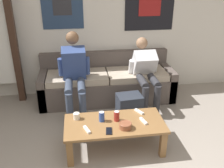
{
  "coord_description": "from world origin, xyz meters",
  "views": [
    {
      "loc": [
        -0.23,
        -1.43,
        1.98
      ],
      "look_at": [
        0.2,
        1.5,
        0.65
      ],
      "focal_mm": 40.0,
      "sensor_mm": 36.0,
      "label": 1
    }
  ],
  "objects_px": {
    "couch": "(107,83)",
    "cell_phone": "(109,131)",
    "backpack": "(129,108)",
    "game_controller_near_right": "(143,121)",
    "person_seated_teen": "(146,72)",
    "pillar_candle": "(77,116)",
    "person_seated_adult": "(74,72)",
    "drink_can_blue": "(102,117)",
    "coffee_table": "(115,127)",
    "ceramic_bowl": "(125,125)",
    "drink_can_red": "(117,116)",
    "game_controller_far_center": "(87,130)",
    "game_controller_near_left": "(139,112)"
  },
  "relations": [
    {
      "from": "drink_can_blue",
      "to": "game_controller_far_center",
      "type": "relative_size",
      "value": 0.84
    },
    {
      "from": "person_seated_adult",
      "to": "couch",
      "type": "bearing_deg",
      "value": 36.15
    },
    {
      "from": "couch",
      "to": "pillar_candle",
      "type": "height_order",
      "value": "couch"
    },
    {
      "from": "drink_can_blue",
      "to": "game_controller_near_right",
      "type": "xyz_separation_m",
      "value": [
        0.48,
        -0.09,
        -0.05
      ]
    },
    {
      "from": "person_seated_adult",
      "to": "drink_can_blue",
      "type": "bearing_deg",
      "value": -71.76
    },
    {
      "from": "person_seated_adult",
      "to": "game_controller_far_center",
      "type": "xyz_separation_m",
      "value": [
        0.11,
        -1.08,
        -0.27
      ]
    },
    {
      "from": "couch",
      "to": "person_seated_adult",
      "type": "relative_size",
      "value": 1.82
    },
    {
      "from": "game_controller_near_left",
      "to": "game_controller_near_right",
      "type": "height_order",
      "value": "same"
    },
    {
      "from": "person_seated_teen",
      "to": "game_controller_near_right",
      "type": "bearing_deg",
      "value": -106.03
    },
    {
      "from": "drink_can_blue",
      "to": "person_seated_adult",
      "type": "bearing_deg",
      "value": 108.24
    },
    {
      "from": "pillar_candle",
      "to": "game_controller_near_right",
      "type": "xyz_separation_m",
      "value": [
        0.78,
        -0.18,
        -0.03
      ]
    },
    {
      "from": "couch",
      "to": "game_controller_near_right",
      "type": "distance_m",
      "value": 1.41
    },
    {
      "from": "pillar_candle",
      "to": "game_controller_near_right",
      "type": "height_order",
      "value": "pillar_candle"
    },
    {
      "from": "person_seated_adult",
      "to": "cell_phone",
      "type": "bearing_deg",
      "value": -72.55
    },
    {
      "from": "person_seated_adult",
      "to": "pillar_candle",
      "type": "relative_size",
      "value": 13.35
    },
    {
      "from": "person_seated_teen",
      "to": "game_controller_far_center",
      "type": "relative_size",
      "value": 7.1
    },
    {
      "from": "person_seated_teen",
      "to": "drink_can_blue",
      "type": "bearing_deg",
      "value": -129.34
    },
    {
      "from": "coffee_table",
      "to": "person_seated_teen",
      "type": "height_order",
      "value": "person_seated_teen"
    },
    {
      "from": "ceramic_bowl",
      "to": "game_controller_near_left",
      "type": "height_order",
      "value": "ceramic_bowl"
    },
    {
      "from": "pillar_candle",
      "to": "cell_phone",
      "type": "xyz_separation_m",
      "value": [
        0.35,
        -0.31,
        -0.03
      ]
    },
    {
      "from": "pillar_candle",
      "to": "cell_phone",
      "type": "height_order",
      "value": "pillar_candle"
    },
    {
      "from": "ceramic_bowl",
      "to": "person_seated_teen",
      "type": "bearing_deg",
      "value": 64.85
    },
    {
      "from": "ceramic_bowl",
      "to": "game_controller_far_center",
      "type": "xyz_separation_m",
      "value": [
        -0.43,
        0.02,
        -0.03
      ]
    },
    {
      "from": "game_controller_near_right",
      "to": "ceramic_bowl",
      "type": "bearing_deg",
      "value": -157.33
    },
    {
      "from": "couch",
      "to": "cell_phone",
      "type": "distance_m",
      "value": 1.52
    },
    {
      "from": "pillar_candle",
      "to": "coffee_table",
      "type": "bearing_deg",
      "value": -18.21
    },
    {
      "from": "person_seated_adult",
      "to": "drink_can_blue",
      "type": "distance_m",
      "value": 0.98
    },
    {
      "from": "backpack",
      "to": "game_controller_near_right",
      "type": "relative_size",
      "value": 2.64
    },
    {
      "from": "ceramic_bowl",
      "to": "drink_can_red",
      "type": "bearing_deg",
      "value": 112.36
    },
    {
      "from": "backpack",
      "to": "game_controller_far_center",
      "type": "xyz_separation_m",
      "value": [
        -0.64,
        -0.72,
        0.19
      ]
    },
    {
      "from": "ceramic_bowl",
      "to": "drink_can_red",
      "type": "xyz_separation_m",
      "value": [
        -0.07,
        0.17,
        0.02
      ]
    },
    {
      "from": "coffee_table",
      "to": "couch",
      "type": "bearing_deg",
      "value": 86.73
    },
    {
      "from": "couch",
      "to": "ceramic_bowl",
      "type": "bearing_deg",
      "value": -89.06
    },
    {
      "from": "drink_can_blue",
      "to": "ceramic_bowl",
      "type": "bearing_deg",
      "value": -37.02
    },
    {
      "from": "drink_can_blue",
      "to": "cell_phone",
      "type": "relative_size",
      "value": 0.87
    },
    {
      "from": "person_seated_teen",
      "to": "pillar_candle",
      "type": "relative_size",
      "value": 11.6
    },
    {
      "from": "person_seated_adult",
      "to": "cell_phone",
      "type": "xyz_separation_m",
      "value": [
        0.36,
        -1.13,
        -0.28
      ]
    },
    {
      "from": "drink_can_red",
      "to": "person_seated_teen",
      "type": "bearing_deg",
      "value": 57.92
    },
    {
      "from": "game_controller_near_left",
      "to": "game_controller_near_right",
      "type": "relative_size",
      "value": 0.96
    },
    {
      "from": "person_seated_teen",
      "to": "ceramic_bowl",
      "type": "distance_m",
      "value": 1.27
    },
    {
      "from": "couch",
      "to": "backpack",
      "type": "xyz_separation_m",
      "value": [
        0.23,
        -0.74,
        -0.09
      ]
    },
    {
      "from": "drink_can_blue",
      "to": "drink_can_red",
      "type": "xyz_separation_m",
      "value": [
        0.18,
        -0.01,
        0.0
      ]
    },
    {
      "from": "pillar_candle",
      "to": "drink_can_blue",
      "type": "relative_size",
      "value": 0.73
    },
    {
      "from": "backpack",
      "to": "game_controller_far_center",
      "type": "distance_m",
      "value": 0.99
    },
    {
      "from": "game_controller_near_left",
      "to": "pillar_candle",
      "type": "bearing_deg",
      "value": -176.99
    },
    {
      "from": "coffee_table",
      "to": "person_seated_teen",
      "type": "relative_size",
      "value": 1.12
    },
    {
      "from": "person_seated_teen",
      "to": "pillar_candle",
      "type": "height_order",
      "value": "person_seated_teen"
    },
    {
      "from": "couch",
      "to": "drink_can_red",
      "type": "bearing_deg",
      "value": -92.06
    },
    {
      "from": "coffee_table",
      "to": "person_seated_adult",
      "type": "height_order",
      "value": "person_seated_adult"
    },
    {
      "from": "game_controller_near_right",
      "to": "couch",
      "type": "bearing_deg",
      "value": 100.7
    }
  ]
}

